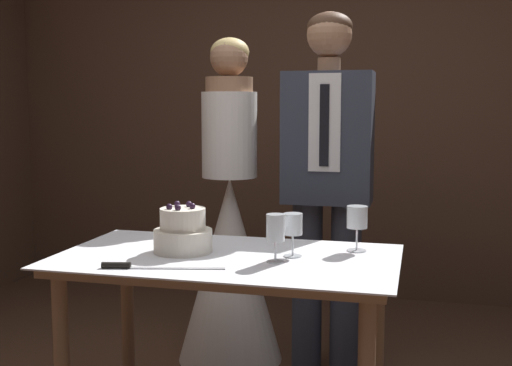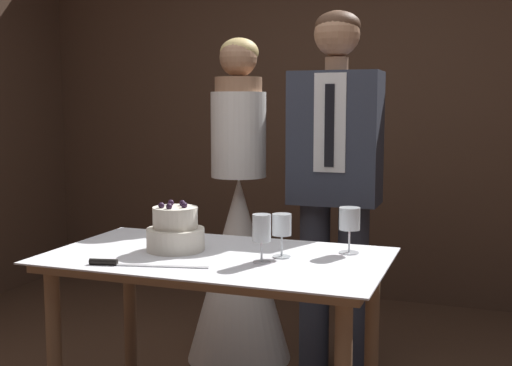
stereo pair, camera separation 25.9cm
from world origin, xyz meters
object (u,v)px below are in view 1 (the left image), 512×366
Objects in this scene: cake_table at (227,282)px; bride at (230,246)px; wine_glass_near at (357,220)px; tiered_cake at (183,232)px; groom at (328,170)px; cake_knife at (139,266)px; wine_glass_middle at (276,230)px; wine_glass_far at (293,226)px.

bride is at bearing 106.11° from cake_table.
bride reaches higher than wine_glass_near.
groom is (0.43, 0.85, 0.17)m from tiered_cake.
groom reaches higher than wine_glass_near.
cake_knife is at bearing -101.19° from tiered_cake.
cake_knife is 0.84m from wine_glass_near.
tiered_cake is 0.96m from groom.
cake_knife is at bearing -155.02° from wine_glass_middle.
wine_glass_near reaches higher than cake_knife.
cake_table is at bearing -5.99° from tiered_cake.
wine_glass_near is 0.10× the size of groom.
groom is (-0.21, 0.67, 0.12)m from wine_glass_near.
groom is at bearing 89.26° from wine_glass_far.
tiered_cake is (-0.18, 0.02, 0.18)m from cake_table.
cake_table is at bearing -168.94° from wine_glass_far.
tiered_cake is at bearing -164.50° from wine_glass_near.
tiered_cake is 0.88m from bride.
cake_knife is 1.14m from bride.
wine_glass_far is at bearing 3.78° from tiered_cake.
cake_knife is 0.49m from wine_glass_middle.
tiered_cake is 0.67m from wine_glass_near.
cake_knife is at bearing -89.28° from bride.
groom is at bearing 86.72° from wine_glass_middle.
wine_glass_middle is 1.08× the size of wine_glass_far.
wine_glass_near and wine_glass_middle have the same top height.
tiered_cake reaches higher than wine_glass_middle.
groom is at bearing -0.04° from bride.
wine_glass_middle is at bearing -112.27° from wine_glass_far.
wine_glass_near is at bearing 20.40° from cake_knife.
tiered_cake is at bearing -176.22° from wine_glass_far.
tiered_cake is 1.28× the size of wine_glass_middle.
tiered_cake is at bearing 168.77° from wine_glass_middle.
groom is at bearing 53.84° from cake_knife.
wine_glass_middle reaches higher than cake_knife.
cake_knife is 2.42× the size of wine_glass_middle.
cake_knife is 0.57m from wine_glass_far.
bride is at bearing 77.95° from cake_knife.
wine_glass_near reaches higher than cake_table.
wine_glass_far is 0.10× the size of bride.
tiered_cake is 0.13× the size of bride.
wine_glass_far is (0.42, 0.03, 0.04)m from tiered_cake.
wine_glass_far is at bearing 67.73° from wine_glass_middle.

